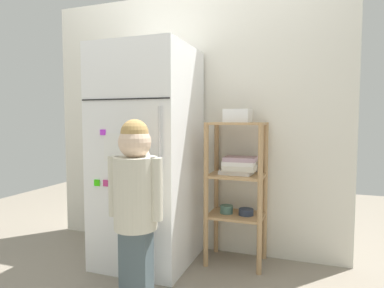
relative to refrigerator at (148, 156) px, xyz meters
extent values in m
plane|color=gray|center=(0.20, -0.02, -0.80)|extent=(6.00, 6.00, 0.00)
cube|color=silver|center=(0.20, 0.36, 0.25)|extent=(2.53, 0.03, 2.10)
cube|color=white|center=(0.00, 0.00, 0.00)|extent=(0.66, 0.67, 1.60)
cube|color=black|center=(0.00, -0.34, 0.41)|extent=(0.65, 0.01, 0.01)
cylinder|color=silver|center=(0.27, -0.36, 0.17)|extent=(0.02, 0.02, 0.38)
cube|color=white|center=(-0.07, -0.34, 0.09)|extent=(0.17, 0.01, 0.19)
cube|color=#C33278|center=(-0.15, -0.34, -0.15)|extent=(0.04, 0.01, 0.04)
cube|color=purple|center=(-0.01, -0.34, -0.19)|extent=(0.03, 0.01, 0.02)
cube|color=gold|center=(0.09, -0.34, -0.33)|extent=(0.04, 0.01, 0.04)
cube|color=blue|center=(0.08, -0.34, -0.11)|extent=(0.03, 0.01, 0.03)
cube|color=#C437E8|center=(-0.16, -0.34, 0.19)|extent=(0.04, 0.02, 0.04)
cube|color=#D5560E|center=(-0.09, -0.34, -0.35)|extent=(0.04, 0.02, 0.04)
cube|color=#39E00F|center=(-0.22, -0.34, -0.16)|extent=(0.04, 0.01, 0.04)
cube|color=#495960|center=(0.19, -0.55, -0.58)|extent=(0.18, 0.11, 0.44)
cylinder|color=beige|center=(0.19, -0.55, -0.15)|extent=(0.25, 0.25, 0.42)
sphere|color=beige|center=(0.19, -0.47, 0.05)|extent=(0.11, 0.11, 0.11)
sphere|color=beige|center=(0.19, -0.55, 0.14)|extent=(0.19, 0.19, 0.19)
sphere|color=tan|center=(0.19, -0.55, 0.20)|extent=(0.16, 0.16, 0.16)
cylinder|color=beige|center=(0.06, -0.55, -0.12)|extent=(0.07, 0.07, 0.36)
cylinder|color=beige|center=(0.33, -0.55, -0.12)|extent=(0.07, 0.07, 0.36)
cylinder|color=tan|center=(0.44, 0.04, -0.27)|extent=(0.04, 0.04, 1.06)
cylinder|color=tan|center=(0.83, 0.04, -0.27)|extent=(0.04, 0.04, 1.06)
cylinder|color=tan|center=(0.44, 0.32, -0.27)|extent=(0.04, 0.04, 1.06)
cylinder|color=tan|center=(0.83, 0.32, -0.27)|extent=(0.04, 0.04, 1.06)
cube|color=tan|center=(0.64, 0.18, 0.24)|extent=(0.41, 0.30, 0.02)
cube|color=tan|center=(0.64, 0.18, -0.14)|extent=(0.41, 0.30, 0.02)
cube|color=tan|center=(0.64, 0.18, -0.44)|extent=(0.41, 0.30, 0.02)
cube|color=white|center=(0.63, 0.19, -0.12)|extent=(0.24, 0.19, 0.03)
cube|color=silver|center=(0.66, 0.18, -0.08)|extent=(0.24, 0.18, 0.04)
cube|color=white|center=(0.65, 0.19, -0.05)|extent=(0.24, 0.18, 0.03)
cube|color=#B293A3|center=(0.66, 0.20, -0.02)|extent=(0.24, 0.18, 0.03)
cylinder|color=#4C7266|center=(0.56, 0.18, -0.40)|extent=(0.10, 0.10, 0.06)
cylinder|color=#2D384C|center=(0.71, 0.18, -0.41)|extent=(0.11, 0.11, 0.05)
cube|color=white|center=(0.64, 0.18, 0.26)|extent=(0.18, 0.20, 0.01)
cube|color=white|center=(0.64, 0.09, 0.30)|extent=(0.18, 0.01, 0.10)
cube|color=white|center=(0.64, 0.28, 0.30)|extent=(0.18, 0.01, 0.10)
cube|color=white|center=(0.55, 0.18, 0.30)|extent=(0.01, 0.20, 0.10)
cube|color=white|center=(0.73, 0.18, 0.30)|extent=(0.01, 0.20, 0.10)
sphere|color=#B8481C|center=(0.64, 0.21, 0.29)|extent=(0.07, 0.07, 0.07)
sphere|color=#9F2709|center=(0.67, 0.19, 0.29)|extent=(0.06, 0.06, 0.06)
sphere|color=orange|center=(0.67, 0.16, 0.30)|extent=(0.07, 0.07, 0.07)
camera|label=1|loc=(1.14, -2.20, 0.27)|focal=30.71mm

